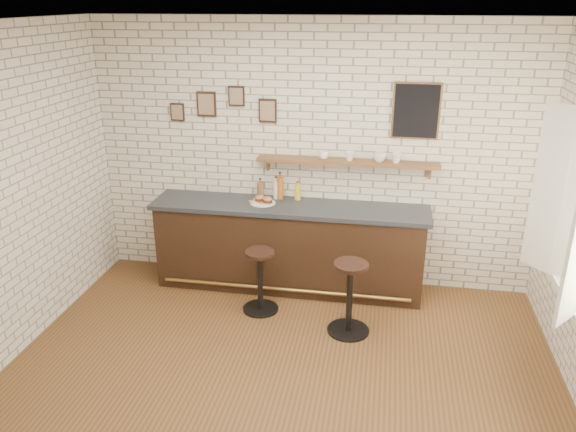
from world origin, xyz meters
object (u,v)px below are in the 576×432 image
(ciabatta_sandwich, at_px, (264,199))
(shelf_cup_c, at_px, (380,157))
(bar_stool_right, at_px, (350,296))
(bar_counter, at_px, (289,246))
(bitters_bottle_brown, at_px, (260,190))
(bar_stool_left, at_px, (260,279))
(shelf_cup_a, at_px, (323,155))
(sandwich_plate, at_px, (263,203))
(bitters_bottle_amber, at_px, (280,188))
(shelf_cup_b, at_px, (350,156))
(shelf_cup_d, at_px, (396,158))
(condiment_bottle_yellow, at_px, (298,192))
(bitters_bottle_white, at_px, (276,190))

(ciabatta_sandwich, relative_size, shelf_cup_c, 1.81)
(bar_stool_right, bearing_deg, bar_counter, 132.08)
(bitters_bottle_brown, bearing_deg, ciabatta_sandwich, -67.18)
(bar_counter, xyz_separation_m, bar_stool_right, (0.76, -0.84, -0.10))
(bar_stool_left, bearing_deg, bar_stool_right, -14.79)
(ciabatta_sandwich, bearing_deg, shelf_cup_a, 16.87)
(sandwich_plate, xyz_separation_m, bar_stool_left, (0.09, -0.59, -0.64))
(bitters_bottle_amber, bearing_deg, sandwich_plate, -129.72)
(bitters_bottle_amber, bearing_deg, ciabatta_sandwich, -127.95)
(bitters_bottle_brown, xyz_separation_m, shelf_cup_b, (1.01, 0.00, 0.45))
(shelf_cup_d, bearing_deg, bitters_bottle_brown, -167.56)
(shelf_cup_a, bearing_deg, shelf_cup_d, -10.58)
(sandwich_plate, distance_m, ciabatta_sandwich, 0.04)
(ciabatta_sandwich, xyz_separation_m, shelf_cup_b, (0.93, 0.19, 0.49))
(condiment_bottle_yellow, distance_m, bar_stool_left, 1.11)
(bitters_bottle_brown, relative_size, shelf_cup_d, 2.09)
(bar_stool_left, height_order, shelf_cup_a, shelf_cup_a)
(bitters_bottle_amber, bearing_deg, condiment_bottle_yellow, 0.00)
(sandwich_plate, bearing_deg, bar_stool_left, -81.27)
(bitters_bottle_white, height_order, bitters_bottle_amber, bitters_bottle_amber)
(shelf_cup_a, bearing_deg, shelf_cup_c, -10.58)
(shelf_cup_c, bearing_deg, shelf_cup_b, 78.13)
(bitters_bottle_white, bearing_deg, shelf_cup_c, 0.03)
(condiment_bottle_yellow, xyz_separation_m, bar_stool_left, (-0.27, -0.79, -0.73))
(bar_counter, relative_size, bitters_bottle_white, 11.97)
(shelf_cup_a, bearing_deg, bitters_bottle_white, 169.49)
(sandwich_plate, relative_size, shelf_cup_c, 2.14)
(bar_counter, distance_m, shelf_cup_d, 1.56)
(bitters_bottle_brown, height_order, bitters_bottle_white, bitters_bottle_white)
(sandwich_plate, height_order, shelf_cup_c, shelf_cup_c)
(bitters_bottle_amber, bearing_deg, bitters_bottle_brown, 180.00)
(shelf_cup_a, bearing_deg, condiment_bottle_yellow, 169.56)
(ciabatta_sandwich, bearing_deg, shelf_cup_c, 8.79)
(bar_stool_left, distance_m, shelf_cup_a, 1.52)
(bar_counter, xyz_separation_m, shelf_cup_d, (1.14, 0.20, 1.04))
(shelf_cup_a, relative_size, shelf_cup_d, 1.02)
(shelf_cup_a, bearing_deg, bitters_bottle_brown, 169.47)
(bar_counter, distance_m, bitters_bottle_white, 0.67)
(bitters_bottle_white, height_order, shelf_cup_c, shelf_cup_c)
(bar_stool_right, distance_m, shelf_cup_b, 1.55)
(shelf_cup_c, bearing_deg, shelf_cup_a, 78.13)
(bar_counter, distance_m, shelf_cup_c, 1.44)
(shelf_cup_b, bearing_deg, bitters_bottle_brown, 142.40)
(condiment_bottle_yellow, bearing_deg, bitters_bottle_amber, -180.00)
(bitters_bottle_brown, height_order, bar_stool_left, bitters_bottle_brown)
(shelf_cup_c, bearing_deg, bar_stool_left, 112.08)
(bitters_bottle_white, xyz_separation_m, condiment_bottle_yellow, (0.25, -0.00, -0.02))
(bitters_bottle_brown, distance_m, shelf_cup_c, 1.41)
(condiment_bottle_yellow, relative_size, shelf_cup_a, 1.89)
(sandwich_plate, relative_size, bar_stool_left, 0.40)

